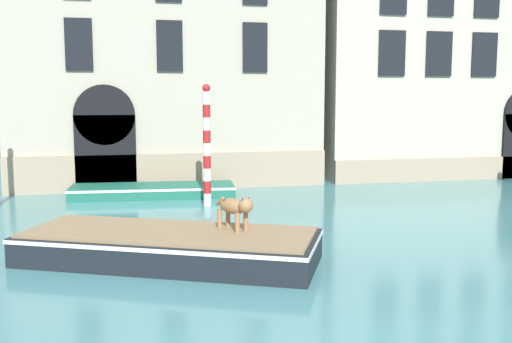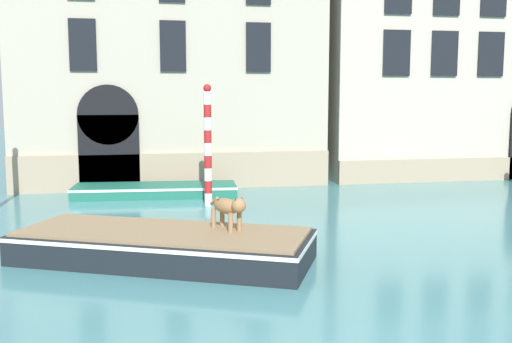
{
  "view_description": "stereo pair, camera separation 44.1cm",
  "coord_description": "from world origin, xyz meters",
  "px_view_note": "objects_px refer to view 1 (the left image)",
  "views": [
    {
      "loc": [
        -3.22,
        -4.78,
        3.43
      ],
      "look_at": [
        0.47,
        12.05,
        1.2
      ],
      "focal_mm": 42.0,
      "sensor_mm": 36.0,
      "label": 1
    },
    {
      "loc": [
        -2.79,
        -4.87,
        3.43
      ],
      "look_at": [
        0.47,
        12.05,
        1.2
      ],
      "focal_mm": 42.0,
      "sensor_mm": 36.0,
      "label": 2
    }
  ],
  "objects_px": {
    "boat_moored_near_palazzo": "(153,190)",
    "mooring_pole_0": "(207,145)",
    "dog_on_deck": "(235,207)",
    "boat_foreground": "(169,245)"
  },
  "relations": [
    {
      "from": "dog_on_deck",
      "to": "mooring_pole_0",
      "type": "xyz_separation_m",
      "value": [
        0.28,
        6.27,
        0.75
      ]
    },
    {
      "from": "boat_foreground",
      "to": "dog_on_deck",
      "type": "xyz_separation_m",
      "value": [
        1.33,
        -0.25,
        0.79
      ]
    },
    {
      "from": "boat_moored_near_palazzo",
      "to": "boat_foreground",
      "type": "bearing_deg",
      "value": -85.99
    },
    {
      "from": "boat_foreground",
      "to": "mooring_pole_0",
      "type": "xyz_separation_m",
      "value": [
        1.61,
        6.03,
        1.54
      ]
    },
    {
      "from": "dog_on_deck",
      "to": "mooring_pole_0",
      "type": "height_order",
      "value": "mooring_pole_0"
    },
    {
      "from": "dog_on_deck",
      "to": "boat_moored_near_palazzo",
      "type": "bearing_deg",
      "value": 159.11
    },
    {
      "from": "dog_on_deck",
      "to": "boat_moored_near_palazzo",
      "type": "relative_size",
      "value": 0.18
    },
    {
      "from": "boat_moored_near_palazzo",
      "to": "mooring_pole_0",
      "type": "relative_size",
      "value": 1.49
    },
    {
      "from": "boat_moored_near_palazzo",
      "to": "mooring_pole_0",
      "type": "height_order",
      "value": "mooring_pole_0"
    },
    {
      "from": "boat_foreground",
      "to": "boat_moored_near_palazzo",
      "type": "bearing_deg",
      "value": 114.65
    }
  ]
}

